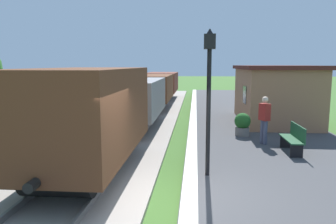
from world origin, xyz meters
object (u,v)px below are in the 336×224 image
object	(u,v)px
freight_train	(142,94)
station_hut	(274,94)
lamp_post_near	(209,76)
person_waiting	(264,118)
potted_planter	(242,124)
bench_near_hut	(294,138)

from	to	relation	value
freight_train	station_hut	world-z (taller)	station_hut
freight_train	lamp_post_near	size ratio (longest dim) A/B	7.03
person_waiting	potted_planter	distance (m)	1.52
station_hut	bench_near_hut	bearing A→B (deg)	-96.98
station_hut	bench_near_hut	world-z (taller)	station_hut
lamp_post_near	potted_planter	bearing A→B (deg)	72.15
potted_planter	lamp_post_near	distance (m)	5.49
lamp_post_near	station_hut	bearing A→B (deg)	66.74
potted_planter	station_hut	bearing A→B (deg)	59.86
freight_train	station_hut	size ratio (longest dim) A/B	4.48
freight_train	person_waiting	xyz separation A→B (m)	(5.36, -5.89, -0.30)
lamp_post_near	freight_train	bearing A→B (deg)	108.97
station_hut	potted_planter	xyz separation A→B (m)	(-2.01, -3.46, -0.93)
station_hut	bench_near_hut	xyz separation A→B (m)	(-0.72, -5.88, -0.93)
potted_planter	lamp_post_near	size ratio (longest dim) A/B	0.25
station_hut	person_waiting	xyz separation A→B (m)	(-1.44, -4.79, -0.47)
freight_train	lamp_post_near	xyz separation A→B (m)	(3.23, -9.40, 1.32)
freight_train	potted_planter	xyz separation A→B (m)	(4.79, -4.57, -0.76)
bench_near_hut	lamp_post_near	size ratio (longest dim) A/B	0.41
freight_train	bench_near_hut	distance (m)	9.29
freight_train	person_waiting	world-z (taller)	freight_train
bench_near_hut	lamp_post_near	bearing A→B (deg)	-139.62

